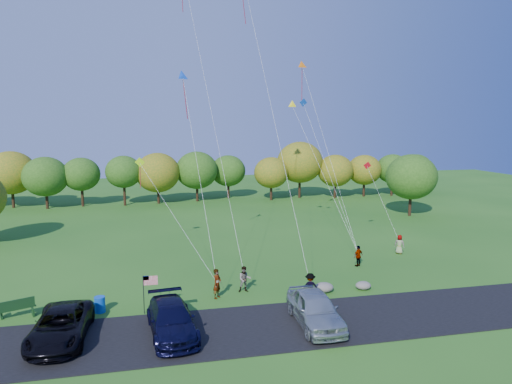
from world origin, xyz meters
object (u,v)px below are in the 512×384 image
minivan_dark (61,326)px  flyer_e (399,244)px  flyer_b (245,279)px  flyer_a (217,284)px  park_bench (16,308)px  flyer_c (310,287)px  flyer_d (358,256)px  trash_barrel (100,304)px  minivan_silver (315,309)px  minivan_navy (172,320)px

minivan_dark → flyer_e: size_ratio=3.46×
flyer_b → flyer_a: bearing=-155.1°
park_bench → flyer_c: bearing=-26.0°
flyer_d → trash_barrel: flyer_d is taller
trash_barrel → park_bench: bearing=178.1°
minivan_silver → flyer_a: flyer_a is taller
minivan_silver → park_bench: size_ratio=2.75×
flyer_a → flyer_e: 17.84m
flyer_a → park_bench: flyer_a is taller
flyer_c → trash_barrel: (-12.72, 0.88, -0.41)m
minivan_navy → park_bench: (-8.63, 4.08, -0.27)m
minivan_navy → flyer_a: bearing=50.8°
minivan_dark → flyer_d: size_ratio=3.43×
flyer_b → park_bench: (-13.54, -1.26, -0.27)m
minivan_navy → trash_barrel: minivan_navy is taller
minivan_silver → minivan_dark: bearing=176.3°
flyer_c → park_bench: bearing=8.1°
minivan_navy → trash_barrel: 5.66m
minivan_silver → flyer_e: (11.81, 11.82, -0.16)m
minivan_navy → flyer_d: (14.60, 8.83, -0.03)m
minivan_dark → minivan_silver: size_ratio=1.05×
flyer_a → park_bench: 11.64m
minivan_silver → park_bench: (-16.35, 4.58, -0.38)m
flyer_a → flyer_c: 5.89m
flyer_d → flyer_e: bearing=-178.2°
flyer_e → park_bench: size_ratio=0.84×
flyer_c → flyer_e: size_ratio=1.07×
flyer_e → flyer_d: bearing=69.4°
flyer_e → park_bench: 29.07m
flyer_a → flyer_d: 12.34m
minivan_dark → flyer_c: bearing=11.5°
minivan_dark → flyer_c: (14.22, 2.56, 0.03)m
minivan_silver → flyer_a: 6.98m
minivan_navy → flyer_e: 22.58m
minivan_dark → flyer_b: size_ratio=3.28×
flyer_a → flyer_e: bearing=-31.2°
minivan_dark → minivan_silver: 13.31m
minivan_dark → flyer_a: size_ratio=2.96×
flyer_a → flyer_b: flyer_a is taller
minivan_navy → minivan_dark: bearing=168.6°
minivan_silver → trash_barrel: size_ratio=5.77×
minivan_navy → trash_barrel: size_ratio=5.92×
minivan_navy → flyer_b: flyer_b is taller
flyer_b → flyer_d: size_ratio=1.05×
minivan_dark → minivan_navy: minivan_navy is taller
minivan_silver → flyer_a: (-4.73, 5.14, -0.02)m
flyer_b → park_bench: flyer_b is taller
flyer_b → flyer_d: bearing=24.7°
flyer_d → park_bench: flyer_d is taller
flyer_d → minivan_dark: bearing=-2.6°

